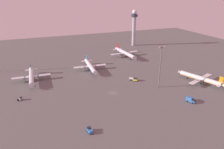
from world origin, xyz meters
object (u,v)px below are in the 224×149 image
(pushback_tug, at_px, (21,99))
(control_tower, at_px, (134,25))
(fuel_truck, at_px, (134,79))
(catering_truck, at_px, (191,100))
(airplane_far_stand, at_px, (31,76))
(airplane_near_gate, at_px, (200,78))
(airplane_terminal_side, at_px, (90,66))
(apron_light_east, at_px, (160,65))
(airplane_taxiway_distant, at_px, (125,53))
(baggage_tractor, at_px, (90,130))

(pushback_tug, bearing_deg, control_tower, 112.35)
(control_tower, relative_size, fuel_truck, 7.31)
(control_tower, distance_m, catering_truck, 150.05)
(control_tower, xyz_separation_m, airplane_far_stand, (-123.74, -73.12, -21.41))
(airplane_near_gate, height_order, airplane_terminal_side, airplane_near_gate)
(fuel_truck, height_order, apron_light_east, apron_light_east)
(airplane_terminal_side, relative_size, airplane_taxiway_distant, 0.91)
(control_tower, height_order, airplane_far_stand, control_tower)
(pushback_tug, bearing_deg, airplane_taxiway_distant, 106.02)
(control_tower, distance_m, airplane_terminal_side, 102.63)
(control_tower, height_order, airplane_near_gate, control_tower)
(airplane_near_gate, distance_m, apron_light_east, 36.37)
(apron_light_east, bearing_deg, control_tower, 71.63)
(control_tower, bearing_deg, catering_truck, -102.76)
(airplane_terminal_side, relative_size, apron_light_east, 1.21)
(airplane_far_stand, height_order, catering_truck, airplane_far_stand)
(airplane_terminal_side, height_order, pushback_tug, airplane_terminal_side)
(control_tower, relative_size, airplane_taxiway_distant, 1.08)
(control_tower, bearing_deg, airplane_taxiway_distant, -126.74)
(airplane_far_stand, bearing_deg, pushback_tug, 77.16)
(catering_truck, relative_size, baggage_tractor, 1.40)
(fuel_truck, bearing_deg, baggage_tractor, 0.24)
(catering_truck, distance_m, pushback_tug, 106.95)
(apron_light_east, bearing_deg, catering_truck, -75.57)
(airplane_far_stand, relative_size, baggage_tractor, 8.37)
(airplane_far_stand, height_order, airplane_taxiway_distant, airplane_taxiway_distant)
(baggage_tractor, bearing_deg, airplane_taxiway_distant, 50.25)
(fuel_truck, distance_m, pushback_tug, 80.85)
(fuel_truck, bearing_deg, airplane_taxiway_distant, -153.71)
(airplane_near_gate, bearing_deg, airplane_taxiway_distant, 86.43)
(catering_truck, bearing_deg, airplane_taxiway_distant, -114.80)
(fuel_truck, xyz_separation_m, baggage_tractor, (-48.91, -49.64, -0.19))
(fuel_truck, relative_size, pushback_tug, 1.73)
(control_tower, bearing_deg, airplane_terminal_side, -138.52)
(airplane_terminal_side, relative_size, catering_truck, 5.94)
(airplane_far_stand, distance_m, airplane_taxiway_distant, 99.03)
(airplane_taxiway_distant, xyz_separation_m, baggage_tractor, (-69.30, -110.52, -2.71))
(baggage_tractor, bearing_deg, control_tower, 48.96)
(airplane_taxiway_distant, distance_m, apron_light_east, 79.74)
(catering_truck, height_order, pushback_tug, catering_truck)
(fuel_truck, bearing_deg, pushback_tug, -43.75)
(baggage_tractor, bearing_deg, pushback_tug, 116.17)
(airplane_far_stand, bearing_deg, airplane_terminal_side, -170.79)
(fuel_truck, bearing_deg, control_tower, -161.73)
(airplane_near_gate, relative_size, catering_truck, 5.75)
(airplane_near_gate, relative_size, pushback_tug, 10.21)
(airplane_terminal_side, xyz_separation_m, catering_truck, (42.47, -78.08, -1.95))
(control_tower, bearing_deg, baggage_tractor, -123.39)
(pushback_tug, bearing_deg, airplane_near_gate, 65.22)
(airplane_far_stand, distance_m, apron_light_east, 96.77)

